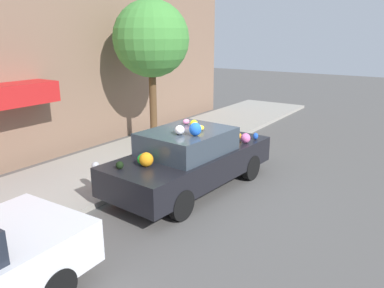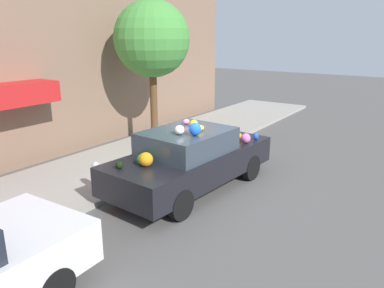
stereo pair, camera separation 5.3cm
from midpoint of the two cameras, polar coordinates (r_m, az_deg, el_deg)
ground_plane at (r=9.33m, az=0.12°, el=-6.72°), size 60.00×60.00×0.00m
sidewalk_curb at (r=10.96m, az=-11.63°, el=-3.15°), size 24.00×3.20×0.12m
building_facade at (r=12.01m, az=-20.41°, el=10.90°), size 18.00×1.20×5.51m
street_tree at (r=12.43m, az=-5.99°, el=15.56°), size 2.44×2.44×4.62m
fire_hydrant at (r=9.08m, az=-14.21°, el=-4.74°), size 0.20×0.20×0.70m
art_car at (r=9.01m, az=-0.02°, el=-2.21°), size 4.69×2.14×1.81m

